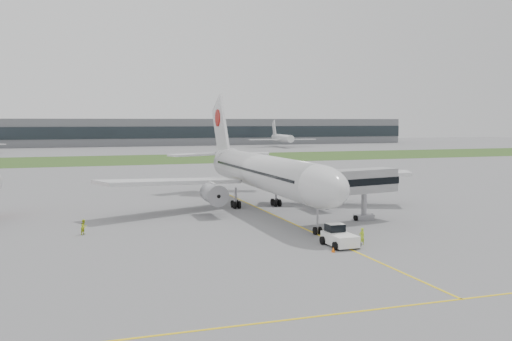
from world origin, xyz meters
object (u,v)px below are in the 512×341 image
object	(u,v)px
jet_bridge	(344,183)
ground_crew_near	(362,236)
pushback_tug	(339,236)
airliner	(261,171)

from	to	relation	value
jet_bridge	ground_crew_near	xyz separation A→B (m)	(-4.01, -12.00, -4.23)
ground_crew_near	jet_bridge	bearing A→B (deg)	-119.39
pushback_tug	jet_bridge	bearing A→B (deg)	59.72
airliner	pushback_tug	distance (m)	26.31
pushback_tug	jet_bridge	size ratio (longest dim) A/B	0.29
pushback_tug	ground_crew_near	size ratio (longest dim) A/B	2.38
pushback_tug	jet_bridge	distance (m)	13.90
airliner	jet_bridge	xyz separation A→B (m)	(6.13, -14.32, -0.52)
airliner	ground_crew_near	size ratio (longest dim) A/B	29.65
airliner	jet_bridge	size ratio (longest dim) A/B	3.63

